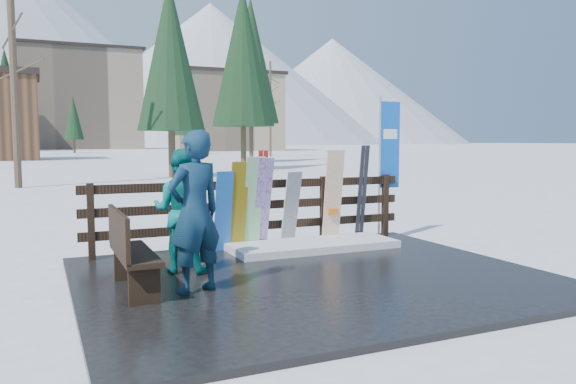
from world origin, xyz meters
name	(u,v)px	position (x,y,z in m)	size (l,w,h in m)	color
ground	(314,281)	(0.00, 0.00, 0.00)	(700.00, 700.00, 0.00)	white
deck	(314,278)	(0.00, 0.00, 0.04)	(6.00, 5.00, 0.08)	black
fence	(255,208)	(0.00, 2.20, 0.74)	(5.60, 0.10, 1.15)	black
snow_patch	(313,245)	(0.80, 1.60, 0.14)	(2.76, 1.00, 0.12)	white
bench	(128,249)	(-2.36, 0.13, 0.60)	(0.41, 1.50, 0.97)	black
snowboard_0	(223,212)	(-0.62, 1.98, 0.73)	(0.28, 0.03, 1.32)	blue
snowboard_1	(253,203)	(-0.11, 1.98, 0.84)	(0.31, 0.03, 1.55)	white
snowboard_2	(238,206)	(-0.36, 1.98, 0.80)	(0.28, 0.03, 1.47)	yellow
snowboard_3	(263,203)	(0.06, 1.98, 0.83)	(0.27, 0.03, 1.55)	silver
snowboard_4	(291,209)	(0.57, 1.98, 0.71)	(0.26, 0.03, 1.30)	black
snowboard_5	(333,197)	(1.37, 1.98, 0.89)	(0.33, 0.03, 1.63)	white
ski_pair_a	(262,199)	(0.07, 2.05, 0.89)	(0.16, 0.20, 1.62)	#B21516
ski_pair_b	(362,193)	(2.00, 2.05, 0.93)	(0.17, 0.23, 1.70)	black
rental_flag	(387,150)	(2.67, 2.25, 1.69)	(0.45, 0.04, 2.60)	silver
person_front	(195,212)	(-1.64, -0.17, 1.03)	(0.69, 0.46, 1.90)	navy
person_back	(182,211)	(-1.53, 0.91, 0.91)	(0.81, 0.63, 1.67)	#066C6A
resort_buildings	(58,101)	(1.03, 115.41, 9.81)	(73.00, 87.60, 22.60)	tan
trees	(115,98)	(3.46, 47.38, 5.73)	(42.25, 68.62, 13.54)	#382B1E
mountains	(17,49)	(-10.50, 328.41, 50.20)	(520.00, 260.00, 120.00)	white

